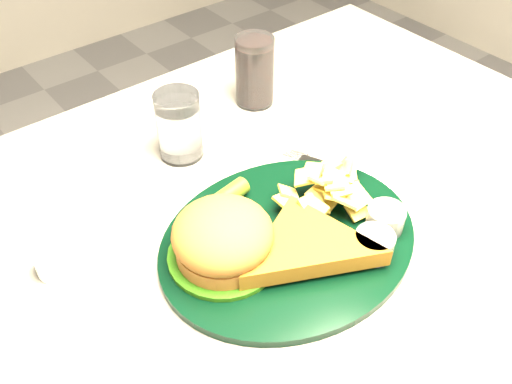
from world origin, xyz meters
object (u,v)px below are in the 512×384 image
dinner_plate (289,221)px  fork_napkin (345,191)px  table (254,362)px  water_glass (179,126)px  cola_glass (255,71)px

dinner_plate → fork_napkin: size_ratio=2.06×
dinner_plate → fork_napkin: 0.13m
table → water_glass: water_glass is taller
water_glass → fork_napkin: bearing=-59.4°
dinner_plate → water_glass: water_glass is taller
fork_napkin → table: bearing=133.1°
table → water_glass: 0.46m
table → fork_napkin: bearing=-20.1°
cola_glass → dinner_plate: bearing=-121.0°
dinner_plate → water_glass: (-0.01, 0.25, 0.01)m
cola_glass → water_glass: bearing=-166.1°
table → cola_glass: bearing=51.0°
table → cola_glass: cola_glass is taller
dinner_plate → water_glass: bearing=92.6°
table → fork_napkin: 0.41m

